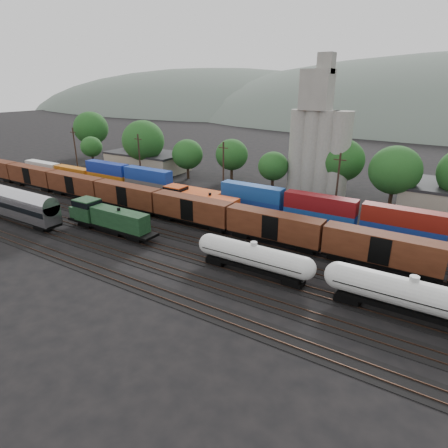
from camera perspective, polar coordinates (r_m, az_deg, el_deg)
The scene contains 13 objects.
ground at distance 57.50m, azimuth -1.65°, elevation -3.26°, with size 600.00×600.00×0.00m, color black.
tracks at distance 57.48m, azimuth -1.66°, elevation -3.22°, with size 180.00×33.20×0.20m.
green_locomotive at distance 64.26m, azimuth -17.51°, elevation 0.99°, with size 18.07×3.19×4.78m.
tank_car_a at distance 48.10m, azimuth 4.51°, elevation -4.97°, with size 16.47×2.95×4.32m.
tank_car_b at distance 43.75m, azimuth 26.61°, elevation -9.74°, with size 18.21×3.26×4.77m.
passenger_coach at distance 77.43m, azimuth -30.14°, elevation 3.11°, with size 26.19×3.23×5.95m.
orange_locomotive at distance 69.90m, azimuth -4.31°, elevation 3.45°, with size 18.77×3.13×4.69m.
boxcar_string at distance 54.45m, azimuth 14.97°, elevation -1.85°, with size 184.40×2.90×4.20m.
container_wall at distance 66.48m, azimuth 9.65°, elevation 2.30°, with size 161.41×2.60×5.80m.
grain_silo at distance 84.60m, azimuth 14.17°, elevation 11.90°, with size 13.40×5.00×29.00m.
industrial_sheds at distance 84.64m, azimuth 15.63°, elevation 5.74°, with size 119.38×17.26×5.10m.
tree_band at distance 86.21m, azimuth 12.92°, elevation 9.84°, with size 161.92×22.34×14.42m.
utility_poles at distance 73.86m, azimuth 7.87°, elevation 7.11°, with size 122.20×0.36×12.00m.
Camera 1 is at (29.30, -43.58, 23.42)m, focal length 30.00 mm.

